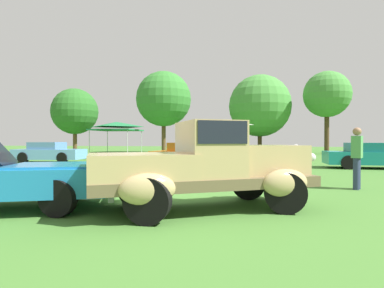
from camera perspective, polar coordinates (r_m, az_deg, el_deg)
name	(u,v)px	position (r m, az deg, el deg)	size (l,w,h in m)	color
ground_plane	(182,205)	(6.54, -1.91, -11.15)	(120.00, 120.00, 0.00)	#42752D
feature_pickup_truck	(205,165)	(6.00, 2.46, -3.87)	(4.41, 3.24, 1.70)	brown
show_car_skyblue	(49,152)	(20.67, -24.70, -1.42)	(4.12, 2.06, 1.22)	#669EDB
show_car_orange	(191,155)	(15.27, -0.22, -2.08)	(4.15, 2.31, 1.22)	orange
show_car_teal	(371,156)	(17.03, 30.00, -1.89)	(4.22, 1.82, 1.22)	teal
spectator_near_truck	(223,151)	(11.82, 5.63, -1.38)	(0.42, 0.27, 1.69)	#383838
spectator_between_cars	(357,156)	(9.60, 27.97, -1.94)	(0.39, 0.46, 1.69)	#283351
canopy_tent_left_field	(117,126)	(23.98, -13.65, 3.27)	(3.19, 3.19, 2.71)	#B7B7BC
canopy_tent_center_field	(222,124)	(20.58, 5.57, 3.72)	(2.98, 2.98, 2.71)	#B7B7BC
treeline_far_left	(75,112)	(37.25, -20.67, 5.58)	(5.09, 5.09, 7.10)	brown
treeline_mid_left	(164,99)	(33.37, -5.22, 8.19)	(5.81, 5.81, 8.61)	brown
treeline_center	(260,106)	(33.91, 12.33, 6.84)	(6.53, 6.53, 8.24)	#47331E
treeline_mid_right	(327,95)	(33.03, 23.49, 8.30)	(4.44, 4.44, 7.99)	#47331E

